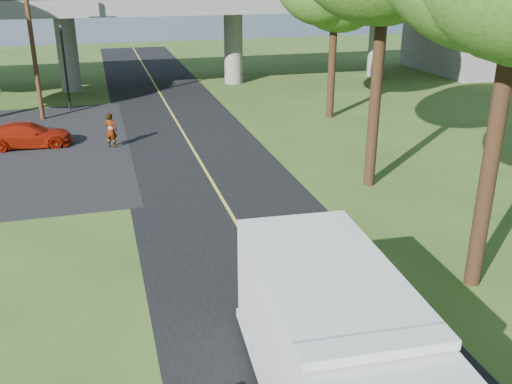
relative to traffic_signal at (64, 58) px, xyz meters
name	(u,v)px	position (x,y,z in m)	size (l,w,h in m)	color
ground	(301,334)	(6.00, -26.00, -3.20)	(120.00, 120.00, 0.00)	#354E1C
road	(217,190)	(6.00, -16.00, -3.19)	(7.00, 90.00, 0.02)	black
lane_line	(217,190)	(6.00, -16.00, -3.17)	(0.12, 90.00, 0.01)	gold
overpass	(152,24)	(6.00, 6.00, 1.36)	(54.00, 10.00, 7.30)	slate
traffic_signal	(64,58)	(0.00, 0.00, 0.00)	(0.18, 0.22, 5.20)	black
utility_pole	(32,39)	(-1.50, -2.00, 1.40)	(1.60, 0.26, 9.00)	#472D19
step_van	(336,349)	(5.65, -28.75, -1.57)	(3.03, 7.28, 3.00)	silver
red_sedan	(28,135)	(-1.79, -7.63, -2.59)	(1.72, 4.22, 1.22)	#9D1B09
pedestrian	(111,130)	(2.20, -8.84, -2.33)	(0.63, 0.41, 1.73)	gray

